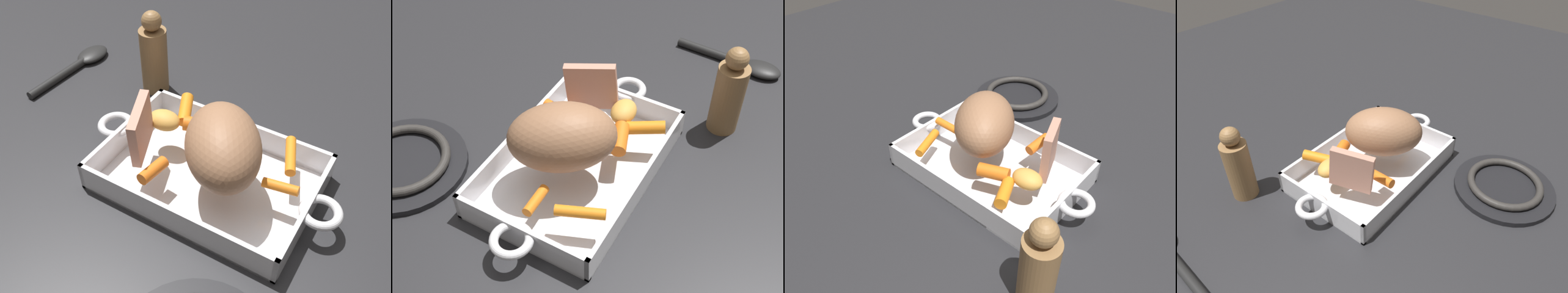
{
  "view_description": "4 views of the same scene",
  "coord_description": "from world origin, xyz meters",
  "views": [
    {
      "loc": [
        0.23,
        -0.42,
        0.53
      ],
      "look_at": [
        -0.02,
        -0.01,
        0.07
      ],
      "focal_mm": 42.8,
      "sensor_mm": 36.0,
      "label": 1
    },
    {
      "loc": [
        0.47,
        0.28,
        0.63
      ],
      "look_at": [
        0.01,
        0.02,
        0.08
      ],
      "focal_mm": 49.71,
      "sensor_mm": 36.0,
      "label": 2
    },
    {
      "loc": [
        -0.33,
        0.41,
        0.48
      ],
      "look_at": [
        0.01,
        0.02,
        0.07
      ],
      "focal_mm": 35.26,
      "sensor_mm": 36.0,
      "label": 3
    },
    {
      "loc": [
        -0.45,
        -0.36,
        0.52
      ],
      "look_at": [
        -0.01,
        -0.01,
        0.08
      ],
      "focal_mm": 33.53,
      "sensor_mm": 36.0,
      "label": 4
    }
  ],
  "objects": [
    {
      "name": "roast_slice_thick",
      "position": [
        -0.1,
        -0.03,
        0.09
      ],
      "size": [
        0.04,
        0.09,
        0.09
      ],
      "primitive_type": "cube",
      "rotation": [
        0.09,
        0.0,
        0.37
      ],
      "color": "tan",
      "rests_on": "roasting_dish"
    },
    {
      "name": "potato_halved",
      "position": [
        -0.1,
        0.03,
        0.06
      ],
      "size": [
        0.05,
        0.04,
        0.03
      ],
      "primitive_type": "ellipsoid",
      "rotation": [
        0.0,
        0.0,
        3.21
      ],
      "color": "gold",
      "rests_on": "roasting_dish"
    },
    {
      "name": "baby_carrot_northwest",
      "position": [
        0.1,
        0.06,
        0.06
      ],
      "size": [
        0.04,
        0.07,
        0.02
      ],
      "primitive_type": "cylinder",
      "rotation": [
        1.59,
        0.0,
        0.38
      ],
      "color": "orange",
      "rests_on": "roasting_dish"
    },
    {
      "name": "roasting_dish",
      "position": [
        0.0,
        0.0,
        0.01
      ],
      "size": [
        0.4,
        0.21,
        0.05
      ],
      "color": "silver",
      "rests_on": "ground_plane"
    },
    {
      "name": "baby_carrot_center_right",
      "position": [
        -0.08,
        0.07,
        0.06
      ],
      "size": [
        0.04,
        0.06,
        0.03
      ],
      "primitive_type": "cylinder",
      "rotation": [
        1.67,
        0.0,
        0.44
      ],
      "color": "orange",
      "rests_on": "roasting_dish"
    },
    {
      "name": "baby_carrot_southwest",
      "position": [
        -0.05,
        -0.07,
        0.06
      ],
      "size": [
        0.02,
        0.05,
        0.02
      ],
      "primitive_type": "cylinder",
      "rotation": [
        1.48,
        0.0,
        6.2
      ],
      "color": "orange",
      "rests_on": "roasting_dish"
    },
    {
      "name": "baby_carrot_long",
      "position": [
        -0.04,
        0.05,
        0.06
      ],
      "size": [
        0.06,
        0.04,
        0.03
      ],
      "primitive_type": "cylinder",
      "rotation": [
        1.61,
        0.0,
        1.92
      ],
      "color": "orange",
      "rests_on": "roasting_dish"
    },
    {
      "name": "pepper_mill",
      "position": [
        -0.2,
        0.16,
        0.07
      ],
      "size": [
        0.05,
        0.05,
        0.16
      ],
      "color": "olive",
      "rests_on": "ground_plane"
    },
    {
      "name": "serving_spoon",
      "position": [
        -0.37,
        0.14,
        0.01
      ],
      "size": [
        0.05,
        0.2,
        0.02
      ],
      "rotation": [
        0.0,
        0.0,
        1.52
      ],
      "color": "black",
      "rests_on": "ground_plane"
    },
    {
      "name": "pork_roast",
      "position": [
        0.03,
        -0.01,
        0.1
      ],
      "size": [
        0.17,
        0.19,
        0.1
      ],
      "primitive_type": "ellipsoid",
      "rotation": [
        0.0,
        0.0,
        5.31
      ],
      "color": "#946647",
      "rests_on": "roasting_dish"
    },
    {
      "name": "stove_burner_rear",
      "position": [
        0.12,
        -0.24,
        0.01
      ],
      "size": [
        0.19,
        0.19,
        0.03
      ],
      "color": "black",
      "rests_on": "ground_plane"
    },
    {
      "name": "baby_carrot_southeast",
      "position": [
        0.11,
        -0.0,
        0.05
      ],
      "size": [
        0.05,
        0.02,
        0.02
      ],
      "primitive_type": "cylinder",
      "rotation": [
        1.47,
        0.0,
        1.65
      ],
      "color": "orange",
      "rests_on": "roasting_dish"
    },
    {
      "name": "ground_plane",
      "position": [
        0.0,
        0.0,
        0.0
      ],
      "size": [
        2.17,
        2.17,
        0.0
      ],
      "primitive_type": "plane",
      "color": "#232326"
    }
  ]
}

